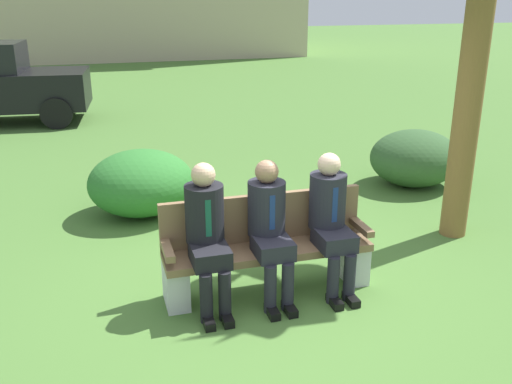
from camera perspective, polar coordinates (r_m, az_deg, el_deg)
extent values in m
plane|color=#477030|center=(5.45, 1.93, -9.62)|extent=(80.00, 80.00, 0.00)
cube|color=brown|center=(5.21, 1.24, -5.93)|extent=(1.92, 0.44, 0.07)
cube|color=brown|center=(5.27, 0.64, -2.53)|extent=(1.92, 0.06, 0.45)
cube|color=brown|center=(4.98, -8.95, -5.73)|extent=(0.08, 0.44, 0.06)
cube|color=brown|center=(5.48, 10.47, -3.40)|extent=(0.08, 0.44, 0.06)
cube|color=silver|center=(5.15, -8.07, -9.29)|extent=(0.20, 0.37, 0.38)
cube|color=silver|center=(5.61, 9.69, -6.87)|extent=(0.20, 0.37, 0.38)
cube|color=black|center=(4.89, -4.66, -6.33)|extent=(0.32, 0.38, 0.16)
cylinder|color=black|center=(4.85, -5.03, -10.63)|extent=(0.11, 0.11, 0.45)
cylinder|color=black|center=(4.88, -3.16, -10.39)|extent=(0.11, 0.11, 0.45)
cube|color=black|center=(4.90, -4.82, -12.90)|extent=(0.09, 0.22, 0.07)
cube|color=black|center=(4.93, -2.95, -12.64)|extent=(0.09, 0.22, 0.07)
cylinder|color=black|center=(4.93, -5.21, -2.17)|extent=(0.34, 0.34, 0.52)
cube|color=#144C3D|center=(4.77, -4.83, -2.66)|extent=(0.05, 0.01, 0.33)
sphere|color=tan|center=(4.81, -5.34, 1.73)|extent=(0.21, 0.21, 0.21)
cube|color=#23232D|center=(5.01, 1.69, -5.56)|extent=(0.32, 0.38, 0.16)
cylinder|color=#23232D|center=(4.97, 1.45, -9.75)|extent=(0.11, 0.11, 0.45)
cylinder|color=#23232D|center=(5.02, 3.21, -9.49)|extent=(0.11, 0.11, 0.45)
cube|color=black|center=(5.02, 1.64, -11.97)|extent=(0.09, 0.22, 0.07)
cube|color=black|center=(5.06, 3.40, -11.69)|extent=(0.09, 0.22, 0.07)
cylinder|color=#23232D|center=(5.06, 1.07, -1.63)|extent=(0.34, 0.34, 0.50)
cube|color=navy|center=(4.91, 1.64, -2.08)|extent=(0.05, 0.01, 0.32)
sphere|color=#9E7556|center=(4.95, 1.09, 2.06)|extent=(0.21, 0.21, 0.21)
cube|color=#23232D|center=(5.21, 7.89, -4.74)|extent=(0.32, 0.38, 0.16)
cylinder|color=#23232D|center=(5.16, 7.77, -8.77)|extent=(0.11, 0.11, 0.45)
cylinder|color=#23232D|center=(5.22, 9.40, -8.50)|extent=(0.11, 0.11, 0.45)
cube|color=black|center=(5.20, 7.94, -10.91)|extent=(0.09, 0.22, 0.07)
cube|color=black|center=(5.27, 9.56, -10.62)|extent=(0.09, 0.22, 0.07)
cylinder|color=#23232D|center=(5.25, 7.22, -0.88)|extent=(0.34, 0.34, 0.51)
cube|color=navy|center=(5.11, 7.95, -1.29)|extent=(0.05, 0.01, 0.33)
sphere|color=beige|center=(5.14, 7.38, 2.78)|extent=(0.21, 0.21, 0.21)
cylinder|color=brown|center=(6.51, 20.96, 11.13)|extent=(0.29, 0.29, 3.69)
ellipsoid|color=#2D712B|center=(7.18, -11.49, 0.92)|extent=(1.31, 1.20, 0.82)
ellipsoid|color=#31552C|center=(8.44, 15.69, 3.32)|extent=(1.29, 1.18, 0.80)
cylinder|color=black|center=(13.79, -18.58, 8.81)|extent=(0.65, 0.20, 0.64)
cylinder|color=black|center=(12.27, -19.47, 7.48)|extent=(0.65, 0.20, 0.64)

